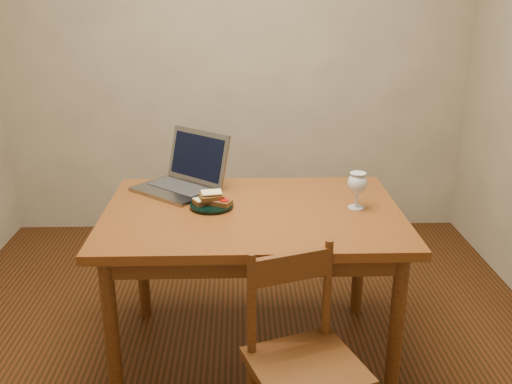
{
  "coord_description": "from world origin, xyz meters",
  "views": [
    {
      "loc": [
        0.02,
        -2.32,
        1.65
      ],
      "look_at": [
        0.09,
        0.08,
        0.8
      ],
      "focal_mm": 40.0,
      "sensor_mm": 36.0,
      "label": 1
    }
  ],
  "objects_px": {
    "table": "(253,228)",
    "milk_glass": "(357,191)",
    "plate": "(212,206)",
    "laptop": "(186,174)",
    "chair": "(304,352)"
  },
  "relations": [
    {
      "from": "chair",
      "to": "milk_glass",
      "type": "bearing_deg",
      "value": 45.22
    },
    {
      "from": "table",
      "to": "chair",
      "type": "relative_size",
      "value": 2.74
    },
    {
      "from": "milk_glass",
      "to": "plate",
      "type": "bearing_deg",
      "value": 177.76
    },
    {
      "from": "laptop",
      "to": "milk_glass",
      "type": "bearing_deg",
      "value": 19.56
    },
    {
      "from": "table",
      "to": "milk_glass",
      "type": "bearing_deg",
      "value": 0.95
    },
    {
      "from": "plate",
      "to": "laptop",
      "type": "height_order",
      "value": "laptop"
    },
    {
      "from": "plate",
      "to": "milk_glass",
      "type": "height_order",
      "value": "milk_glass"
    },
    {
      "from": "table",
      "to": "laptop",
      "type": "distance_m",
      "value": 0.47
    },
    {
      "from": "plate",
      "to": "milk_glass",
      "type": "relative_size",
      "value": 1.17
    },
    {
      "from": "milk_glass",
      "to": "table",
      "type": "bearing_deg",
      "value": -179.05
    },
    {
      "from": "chair",
      "to": "plate",
      "type": "xyz_separation_m",
      "value": [
        -0.35,
        0.65,
        0.31
      ]
    },
    {
      "from": "table",
      "to": "chair",
      "type": "bearing_deg",
      "value": -74.82
    },
    {
      "from": "plate",
      "to": "laptop",
      "type": "xyz_separation_m",
      "value": [
        -0.14,
        0.28,
        0.06
      ]
    },
    {
      "from": "table",
      "to": "plate",
      "type": "distance_m",
      "value": 0.21
    },
    {
      "from": "plate",
      "to": "milk_glass",
      "type": "distance_m",
      "value": 0.64
    }
  ]
}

